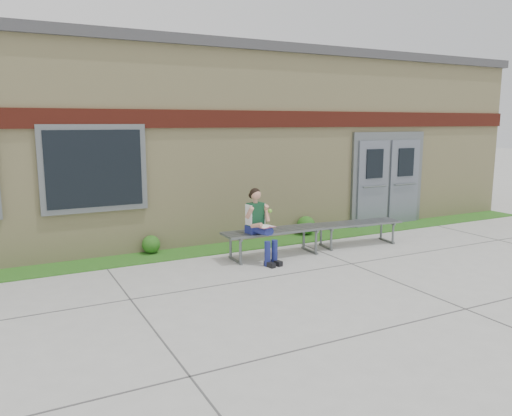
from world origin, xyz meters
TOP-DOWN VIEW (x-y plane):
  - ground at (0.00, 0.00)m, footprint 80.00×80.00m
  - grass_strip at (0.00, 2.60)m, footprint 16.00×0.80m
  - school_building at (-0.00, 5.99)m, footprint 16.20×6.22m
  - bench_left at (0.00, 1.59)m, footprint 2.02×0.60m
  - bench_right at (2.00, 1.59)m, footprint 1.91×0.70m
  - girl at (-0.41, 1.40)m, footprint 0.48×0.78m
  - shrub_mid at (-2.03, 2.85)m, footprint 0.35×0.35m
  - shrub_east at (1.55, 2.85)m, footprint 0.42×0.42m

SIDE VIEW (x-z plane):
  - ground at x=0.00m, z-range 0.00..0.00m
  - grass_strip at x=0.00m, z-range 0.00..0.02m
  - shrub_mid at x=-2.03m, z-range 0.02..0.37m
  - shrub_east at x=1.55m, z-range 0.02..0.44m
  - bench_right at x=2.00m, z-range 0.13..0.62m
  - bench_left at x=0.00m, z-range 0.14..0.66m
  - girl at x=-0.41m, z-range 0.06..1.41m
  - school_building at x=0.00m, z-range 0.00..4.20m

